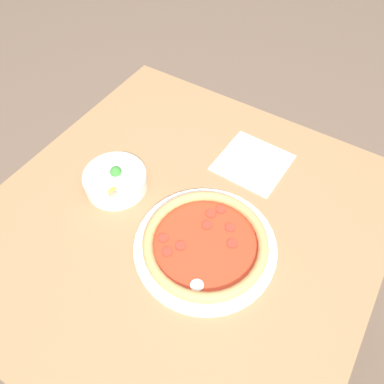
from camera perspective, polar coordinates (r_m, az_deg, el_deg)
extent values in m
plane|color=brown|center=(1.66, -1.11, -18.56)|extent=(8.00, 8.00, 0.00)
cube|color=#99724C|center=(1.00, -1.75, -4.76)|extent=(1.02, 0.99, 0.03)
cylinder|color=olive|center=(1.50, 22.25, -7.35)|extent=(0.06, 0.06, 0.72)
cylinder|color=olive|center=(1.67, -5.43, 5.68)|extent=(0.06, 0.06, 0.72)
cylinder|color=white|center=(0.94, 2.02, -8.22)|extent=(0.35, 0.35, 0.01)
torus|color=tan|center=(0.92, 2.05, -7.64)|extent=(0.31, 0.31, 0.03)
cylinder|color=red|center=(0.93, 2.03, -7.95)|extent=(0.28, 0.28, 0.01)
cylinder|color=#A83323|center=(0.95, 5.84, -5.39)|extent=(0.03, 0.03, 0.00)
cylinder|color=#A83323|center=(0.93, 6.22, -7.68)|extent=(0.03, 0.03, 0.00)
cylinder|color=#A83323|center=(0.98, 4.42, -2.63)|extent=(0.03, 0.03, 0.00)
cylinder|color=#A83323|center=(0.97, 2.88, -3.28)|extent=(0.03, 0.03, 0.00)
cylinder|color=#A83323|center=(0.92, -1.75, -8.15)|extent=(0.03, 0.03, 0.00)
cylinder|color=#A83323|center=(0.94, -4.22, -7.06)|extent=(0.03, 0.03, 0.00)
cylinder|color=#A83323|center=(0.95, 2.30, -5.06)|extent=(0.03, 0.03, 0.00)
cylinder|color=#A83323|center=(0.92, -3.81, -9.05)|extent=(0.03, 0.03, 0.00)
ellipsoid|color=silver|center=(0.88, 0.75, -13.99)|extent=(0.03, 0.03, 0.01)
cylinder|color=white|center=(1.05, -11.62, 1.67)|extent=(0.17, 0.17, 0.05)
torus|color=white|center=(1.04, -11.80, 2.40)|extent=(0.17, 0.17, 0.01)
ellipsoid|color=#998466|center=(1.00, -11.93, -0.45)|extent=(0.03, 0.03, 0.02)
ellipsoid|color=tan|center=(1.05, -9.47, 3.35)|extent=(0.04, 0.03, 0.02)
ellipsoid|color=tan|center=(1.02, -14.44, 0.25)|extent=(0.04, 0.04, 0.02)
ellipsoid|color=#998466|center=(1.01, -12.72, -0.04)|extent=(0.04, 0.04, 0.02)
sphere|color=#388433|center=(1.04, -11.53, 3.02)|extent=(0.03, 0.03, 0.03)
ellipsoid|color=yellow|center=(1.00, -12.06, 0.06)|extent=(0.04, 0.02, 0.02)
cube|color=white|center=(1.12, 9.21, 4.46)|extent=(0.20, 0.20, 0.00)
cube|color=silver|center=(1.09, 9.78, 2.99)|extent=(0.02, 0.13, 0.00)
cube|color=silver|center=(1.12, 6.01, 5.38)|extent=(0.01, 0.05, 0.00)
cube|color=silver|center=(1.12, 5.89, 5.26)|extent=(0.01, 0.05, 0.00)
cube|color=silver|center=(1.12, 5.76, 5.13)|extent=(0.01, 0.05, 0.00)
cube|color=silver|center=(1.12, 5.64, 5.01)|extent=(0.01, 0.05, 0.00)
cube|color=silver|center=(1.12, 12.25, 3.97)|extent=(0.02, 0.08, 0.01)
cube|color=silver|center=(1.15, 8.15, 6.22)|extent=(0.03, 0.12, 0.00)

